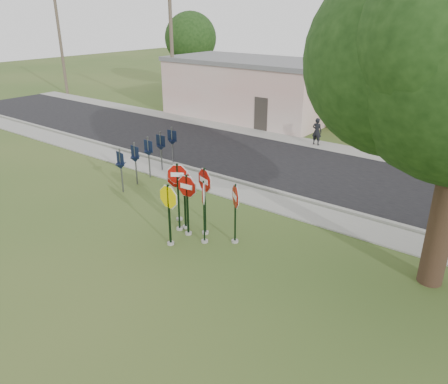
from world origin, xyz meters
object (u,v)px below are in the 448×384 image
Objects in this scene: stop_sign_left at (178,188)px; pedestrian at (317,131)px; stop_sign_center at (187,197)px; utility_pole_near at (172,46)px; stop_sign_yellow at (169,207)px.

stop_sign_left is 12.80m from pedestrian.
stop_sign_center is 12.90m from pedestrian.
stop_sign_left is 0.28× the size of utility_pole_near.
stop_sign_yellow is 13.81m from pedestrian.
stop_sign_center is at bearing -8.34° from stop_sign_left.
stop_sign_yellow is 1.13m from stop_sign_left.
stop_sign_left is (-0.50, 0.98, 0.22)m from stop_sign_yellow.
utility_pole_near is (-13.41, 13.79, 3.34)m from stop_sign_left.
stop_sign_yellow is 1.45× the size of pedestrian.
stop_sign_center is at bearing 94.78° from pedestrian.
stop_sign_center reaches higher than stop_sign_yellow.
stop_sign_yellow is 0.88× the size of stop_sign_left.
stop_sign_center is 1.03× the size of stop_sign_yellow.
stop_sign_left is 19.52m from utility_pole_near.
stop_sign_left is (-0.49, 0.07, 0.17)m from stop_sign_center.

